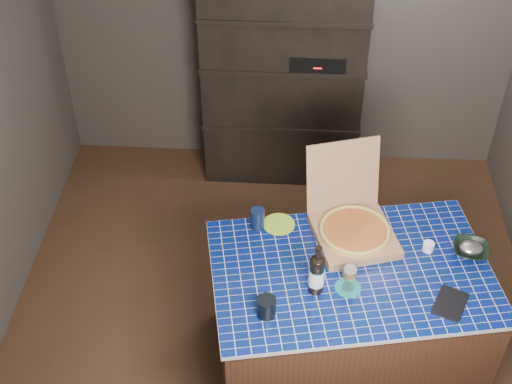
# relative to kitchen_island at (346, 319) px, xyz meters

# --- Properties ---
(room) EXTENTS (3.50, 3.50, 3.50)m
(room) POSITION_rel_kitchen_island_xyz_m (-0.45, 0.37, 0.82)
(room) COLOR brown
(room) RESTS_ON ground
(shelving_unit) EXTENTS (1.20, 0.41, 1.80)m
(shelving_unit) POSITION_rel_kitchen_island_xyz_m (-0.45, 1.90, 0.48)
(shelving_unit) COLOR black
(shelving_unit) RESTS_ON floor
(kitchen_island) EXTENTS (1.71, 1.26, 0.85)m
(kitchen_island) POSITION_rel_kitchen_island_xyz_m (0.00, 0.00, 0.00)
(kitchen_island) COLOR #402619
(kitchen_island) RESTS_ON floor
(pizza_box) EXTENTS (0.58, 0.64, 0.48)m
(pizza_box) POSITION_rel_kitchen_island_xyz_m (0.01, 0.28, 0.49)
(pizza_box) COLOR #A67455
(pizza_box) RESTS_ON kitchen_island
(mead_bottle) EXTENTS (0.09, 0.09, 0.33)m
(mead_bottle) POSITION_rel_kitchen_island_xyz_m (-0.20, -0.16, 0.55)
(mead_bottle) COLOR black
(mead_bottle) RESTS_ON kitchen_island
(teal_trivet) EXTENTS (0.14, 0.14, 0.01)m
(teal_trivet) POSITION_rel_kitchen_island_xyz_m (-0.03, -0.13, 0.43)
(teal_trivet) COLOR #156D71
(teal_trivet) RESTS_ON kitchen_island
(wine_glass) EXTENTS (0.08, 0.08, 0.18)m
(wine_glass) POSITION_rel_kitchen_island_xyz_m (-0.03, -0.13, 0.55)
(wine_glass) COLOR white
(wine_glass) RESTS_ON teal_trivet
(tumbler) EXTENTS (0.10, 0.10, 0.11)m
(tumbler) POSITION_rel_kitchen_island_xyz_m (-0.46, -0.34, 0.48)
(tumbler) COLOR black
(tumbler) RESTS_ON kitchen_island
(dvd_case) EXTENTS (0.22, 0.25, 0.02)m
(dvd_case) POSITION_rel_kitchen_island_xyz_m (0.51, -0.21, 0.43)
(dvd_case) COLOR black
(dvd_case) RESTS_ON kitchen_island
(bowl) EXTENTS (0.24, 0.24, 0.05)m
(bowl) POSITION_rel_kitchen_island_xyz_m (0.68, 0.18, 0.45)
(bowl) COLOR black
(bowl) RESTS_ON kitchen_island
(foil_contents) EXTENTS (0.14, 0.11, 0.06)m
(foil_contents) POSITION_rel_kitchen_island_xyz_m (0.68, 0.18, 0.47)
(foil_contents) COLOR #AFAFBA
(foil_contents) RESTS_ON bowl
(white_jar) EXTENTS (0.06, 0.06, 0.05)m
(white_jar) POSITION_rel_kitchen_island_xyz_m (0.44, 0.18, 0.45)
(white_jar) COLOR white
(white_jar) RESTS_ON kitchen_island
(navy_cup) EXTENTS (0.08, 0.08, 0.13)m
(navy_cup) POSITION_rel_kitchen_island_xyz_m (-0.55, 0.32, 0.49)
(navy_cup) COLOR #0E1632
(navy_cup) RESTS_ON kitchen_island
(green_trivet) EXTENTS (0.19, 0.19, 0.01)m
(green_trivet) POSITION_rel_kitchen_island_xyz_m (-0.42, 0.34, 0.43)
(green_trivet) COLOR #93C229
(green_trivet) RESTS_ON kitchen_island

